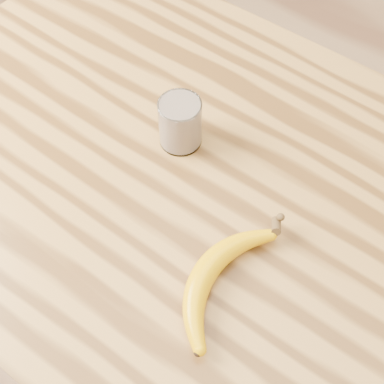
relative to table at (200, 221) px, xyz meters
The scene contains 3 objects.
table is the anchor object (origin of this frame).
smoothie_glass 0.20m from the table, 149.14° to the left, with size 0.07×0.07×0.09m.
banana 0.23m from the table, 51.21° to the right, with size 0.11×0.30×0.04m, color #D69B00, non-canonical shape.
Camera 1 is at (0.29, -0.40, 1.61)m, focal length 50.00 mm.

